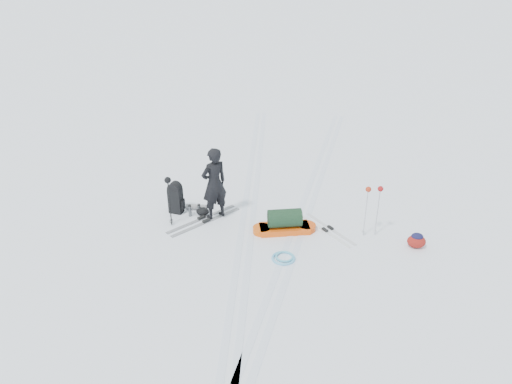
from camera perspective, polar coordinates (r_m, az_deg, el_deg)
ground at (r=11.57m, az=-1.21°, el=-5.24°), size 200.00×200.00×0.00m
ski_tracks at (r=12.25m, az=2.20°, el=-3.21°), size 3.38×17.97×0.01m
skier at (r=11.98m, az=-4.80°, el=0.94°), size 0.79×0.78×1.84m
pulk_sled at (r=11.71m, az=3.29°, el=-3.58°), size 1.56×0.76×0.57m
expedition_rucksack at (r=12.56m, az=-8.89°, el=-0.72°), size 0.92×0.42×0.83m
ski_poles_black at (r=11.75m, az=-10.01°, el=0.68°), size 0.16×0.19×1.26m
ski_poles_silver at (r=11.45m, az=13.31°, el=-0.31°), size 0.40×0.19×1.26m
touring_skis_grey at (r=12.27m, az=-5.97°, el=-3.22°), size 1.56×1.71×0.07m
touring_skis_white at (r=11.96m, az=8.19°, el=-4.27°), size 1.31×1.46×0.06m
rope_coil at (r=10.87m, az=3.19°, el=-7.49°), size 0.53×0.53×0.06m
small_daypack at (r=11.71m, az=17.88°, el=-5.30°), size 0.50×0.45×0.35m
thermos_pair at (r=12.47m, az=-7.06°, el=-2.06°), size 0.30×0.21×0.31m
stuff_sack at (r=12.48m, az=-6.12°, el=-2.22°), size 0.37×0.30×0.20m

